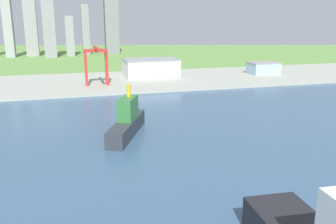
{
  "coord_description": "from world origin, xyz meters",
  "views": [
    {
      "loc": [
        -31.24,
        97.94,
        66.96
      ],
      "look_at": [
        6.4,
        228.41,
        32.03
      ],
      "focal_mm": 38.21,
      "sensor_mm": 36.0,
      "label": 1
    }
  ],
  "objects_px": {
    "port_crane_red": "(96,58)",
    "warehouse_main": "(151,68)",
    "container_barge": "(127,122)",
    "warehouse_annex": "(263,68)"
  },
  "relations": [
    {
      "from": "container_barge",
      "to": "port_crane_red",
      "type": "distance_m",
      "value": 162.05
    },
    {
      "from": "container_barge",
      "to": "warehouse_annex",
      "type": "xyz_separation_m",
      "value": [
        202.08,
        186.55,
        1.52
      ]
    },
    {
      "from": "port_crane_red",
      "to": "warehouse_main",
      "type": "height_order",
      "value": "port_crane_red"
    },
    {
      "from": "port_crane_red",
      "to": "warehouse_annex",
      "type": "bearing_deg",
      "value": 7.25
    },
    {
      "from": "port_crane_red",
      "to": "container_barge",
      "type": "bearing_deg",
      "value": -88.92
    },
    {
      "from": "port_crane_red",
      "to": "warehouse_main",
      "type": "xyz_separation_m",
      "value": [
        66.93,
        46.48,
        -18.06
      ]
    },
    {
      "from": "container_barge",
      "to": "warehouse_main",
      "type": "xyz_separation_m",
      "value": [
        63.91,
        206.92,
        4.54
      ]
    },
    {
      "from": "port_crane_red",
      "to": "warehouse_annex",
      "type": "xyz_separation_m",
      "value": [
        205.1,
        26.11,
        -21.08
      ]
    },
    {
      "from": "warehouse_annex",
      "to": "container_barge",
      "type": "bearing_deg",
      "value": -137.29
    },
    {
      "from": "container_barge",
      "to": "warehouse_main",
      "type": "height_order",
      "value": "container_barge"
    }
  ]
}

